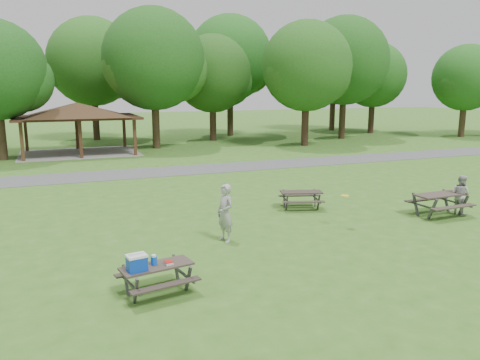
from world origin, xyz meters
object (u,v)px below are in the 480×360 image
object	(u,v)px
picnic_table_near	(151,268)
picnic_table_middle	(301,195)
frisbee_thrower	(225,213)
frisbee_catcher	(461,195)

from	to	relation	value
picnic_table_near	picnic_table_middle	size ratio (longest dim) A/B	0.95
picnic_table_near	picnic_table_middle	world-z (taller)	picnic_table_near
picnic_table_near	picnic_table_middle	xyz separation A→B (m)	(7.27, 5.88, -0.14)
frisbee_thrower	picnic_table_middle	bearing A→B (deg)	106.42
frisbee_catcher	picnic_table_middle	bearing A→B (deg)	56.45
picnic_table_middle	frisbee_catcher	world-z (taller)	frisbee_catcher
frisbee_thrower	frisbee_catcher	distance (m)	9.61
picnic_table_near	frisbee_thrower	bearing A→B (deg)	46.07
picnic_table_middle	frisbee_catcher	bearing A→B (deg)	-29.92
picnic_table_near	frisbee_catcher	world-z (taller)	frisbee_catcher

